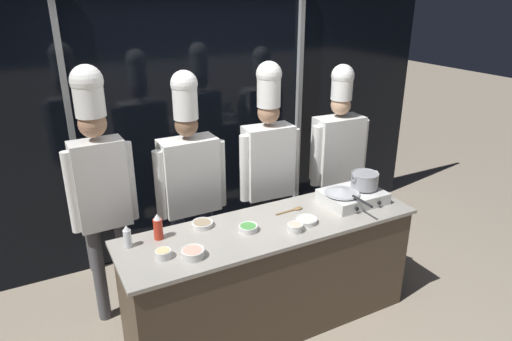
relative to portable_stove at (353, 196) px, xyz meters
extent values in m
plane|color=gray|center=(-0.79, -0.03, -0.95)|extent=(24.00, 24.00, 0.00)
cube|color=black|center=(-0.79, 1.48, 0.40)|extent=(5.48, 0.04, 2.70)
cube|color=gray|center=(-1.95, 1.43, 0.40)|extent=(0.05, 0.05, 2.70)
cube|color=gray|center=(0.38, 1.43, 0.40)|extent=(0.05, 0.05, 2.70)
cube|color=#4C3D2D|center=(-0.79, -0.03, -0.52)|extent=(2.24, 0.64, 0.87)
cube|color=#A39E93|center=(-0.79, -0.03, -0.07)|extent=(2.31, 0.67, 0.03)
cube|color=silver|center=(0.00, 0.00, 0.00)|extent=(0.50, 0.37, 0.10)
cylinder|color=black|center=(-0.11, 0.00, 0.05)|extent=(0.20, 0.20, 0.01)
cylinder|color=black|center=(-0.11, -0.20, 0.00)|extent=(0.03, 0.01, 0.03)
cylinder|color=black|center=(0.11, 0.00, 0.05)|extent=(0.20, 0.20, 0.01)
cylinder|color=black|center=(0.11, -0.20, 0.00)|extent=(0.03, 0.01, 0.03)
cylinder|color=#ADAFB5|center=(-0.11, 0.00, 0.06)|extent=(0.28, 0.28, 0.01)
cone|color=#ADAFB5|center=(-0.11, 0.00, 0.08)|extent=(0.29, 0.29, 0.04)
cylinder|color=black|center=(-0.11, -0.25, 0.09)|extent=(0.02, 0.22, 0.02)
cylinder|color=#93969B|center=(0.11, 0.00, 0.12)|extent=(0.22, 0.22, 0.13)
torus|color=#93969B|center=(0.11, 0.00, 0.18)|extent=(0.23, 0.23, 0.01)
torus|color=#93969B|center=(-0.01, 0.00, 0.16)|extent=(0.01, 0.05, 0.05)
torus|color=#93969B|center=(0.24, 0.00, 0.16)|extent=(0.01, 0.05, 0.05)
cylinder|color=red|center=(-1.60, 0.17, 0.03)|extent=(0.07, 0.07, 0.15)
cone|color=white|center=(-1.60, 0.17, 0.12)|extent=(0.06, 0.06, 0.04)
cylinder|color=white|center=(-1.82, 0.15, 0.02)|extent=(0.05, 0.05, 0.13)
cone|color=white|center=(-1.82, 0.15, 0.10)|extent=(0.05, 0.05, 0.04)
cylinder|color=white|center=(-0.54, -0.12, -0.03)|extent=(0.16, 0.16, 0.03)
torus|color=white|center=(-0.54, -0.12, -0.02)|extent=(0.17, 0.17, 0.01)
cylinder|color=silver|center=(-0.54, -0.12, -0.03)|extent=(0.13, 0.13, 0.02)
cylinder|color=white|center=(-1.47, -0.17, -0.02)|extent=(0.16, 0.16, 0.05)
torus|color=white|center=(-1.47, -0.17, 0.00)|extent=(0.16, 0.16, 0.01)
cylinder|color=#EAA893|center=(-1.47, -0.17, -0.01)|extent=(0.13, 0.13, 0.03)
cylinder|color=white|center=(-1.64, -0.09, -0.02)|extent=(0.11, 0.11, 0.05)
torus|color=white|center=(-1.64, -0.09, 0.00)|extent=(0.11, 0.11, 0.01)
cylinder|color=#E0C689|center=(-1.64, -0.09, -0.01)|extent=(0.09, 0.09, 0.03)
cylinder|color=white|center=(-0.69, -0.19, -0.02)|extent=(0.12, 0.12, 0.05)
torus|color=white|center=(-0.69, -0.19, 0.00)|extent=(0.12, 0.12, 0.01)
cylinder|color=beige|center=(-0.69, -0.19, -0.01)|extent=(0.09, 0.09, 0.03)
cylinder|color=white|center=(-1.26, 0.19, -0.03)|extent=(0.16, 0.16, 0.03)
torus|color=white|center=(-1.26, 0.19, -0.02)|extent=(0.16, 0.16, 0.01)
cylinder|color=#9E896B|center=(-1.26, 0.19, -0.02)|extent=(0.13, 0.13, 0.02)
cylinder|color=white|center=(-0.99, -0.03, -0.03)|extent=(0.14, 0.14, 0.04)
torus|color=white|center=(-0.99, -0.03, -0.01)|extent=(0.14, 0.14, 0.01)
cylinder|color=#4C9E47|center=(-0.99, -0.03, -0.02)|extent=(0.12, 0.12, 0.02)
cube|color=olive|center=(-0.60, 0.09, -0.05)|extent=(0.17, 0.02, 0.01)
ellipsoid|color=olive|center=(-0.47, 0.10, -0.04)|extent=(0.08, 0.05, 0.02)
cylinder|color=#4C4C51|center=(-1.77, 0.67, -0.53)|extent=(0.10, 0.10, 0.85)
cylinder|color=#4C4C51|center=(-1.98, 0.66, -0.53)|extent=(0.10, 0.10, 0.85)
cube|color=white|center=(-1.88, 0.67, 0.24)|extent=(0.39, 0.21, 0.69)
cylinder|color=white|center=(-1.66, 0.64, 0.22)|extent=(0.08, 0.08, 0.63)
cylinder|color=white|center=(-2.09, 0.63, 0.22)|extent=(0.08, 0.08, 0.63)
sphere|color=#A87A5B|center=(-1.88, 0.67, 0.70)|extent=(0.20, 0.20, 0.20)
cylinder|color=white|center=(-1.88, 0.67, 0.89)|extent=(0.21, 0.21, 0.25)
sphere|color=white|center=(-1.88, 0.67, 1.01)|extent=(0.23, 0.23, 0.23)
cylinder|color=#2D3856|center=(-1.03, 0.72, -0.56)|extent=(0.12, 0.12, 0.79)
cylinder|color=#2D3856|center=(-1.29, 0.71, -0.56)|extent=(0.12, 0.12, 0.79)
cube|color=white|center=(-1.16, 0.72, 0.15)|extent=(0.47, 0.25, 0.64)
cylinder|color=white|center=(-0.90, 0.68, 0.13)|extent=(0.09, 0.09, 0.59)
cylinder|color=white|center=(-1.42, 0.68, 0.13)|extent=(0.09, 0.09, 0.59)
sphere|color=brown|center=(-1.16, 0.72, 0.59)|extent=(0.19, 0.19, 0.19)
cylinder|color=white|center=(-1.16, 0.72, 0.78)|extent=(0.20, 0.20, 0.28)
sphere|color=white|center=(-1.16, 0.72, 0.92)|extent=(0.21, 0.21, 0.21)
cylinder|color=#232326|center=(-0.32, 0.65, -0.55)|extent=(0.11, 0.11, 0.80)
cylinder|color=#232326|center=(-0.56, 0.66, -0.55)|extent=(0.11, 0.11, 0.80)
cube|color=white|center=(-0.44, 0.65, 0.17)|extent=(0.45, 0.25, 0.65)
cylinder|color=white|center=(-0.20, 0.60, 0.15)|extent=(0.09, 0.09, 0.60)
cylinder|color=white|center=(-0.69, 0.63, 0.15)|extent=(0.09, 0.09, 0.60)
sphere|color=#A87A5B|center=(-0.44, 0.65, 0.62)|extent=(0.19, 0.19, 0.19)
cylinder|color=white|center=(-0.44, 0.65, 0.81)|extent=(0.20, 0.20, 0.27)
sphere|color=white|center=(-0.44, 0.65, 0.94)|extent=(0.22, 0.22, 0.22)
cylinder|color=#2D3856|center=(0.48, 0.67, -0.56)|extent=(0.12, 0.12, 0.79)
cylinder|color=#2D3856|center=(0.22, 0.69, -0.56)|extent=(0.12, 0.12, 0.79)
cube|color=white|center=(0.35, 0.68, 0.15)|extent=(0.48, 0.27, 0.64)
cylinder|color=white|center=(0.61, 0.63, 0.13)|extent=(0.09, 0.09, 0.59)
cylinder|color=white|center=(0.09, 0.65, 0.13)|extent=(0.09, 0.09, 0.59)
sphere|color=tan|center=(0.35, 0.68, 0.59)|extent=(0.19, 0.19, 0.19)
cylinder|color=white|center=(0.35, 0.68, 0.75)|extent=(0.20, 0.20, 0.22)
sphere|color=white|center=(0.35, 0.68, 0.86)|extent=(0.21, 0.21, 0.21)
camera|label=1|loc=(-2.31, -2.66, 1.60)|focal=32.00mm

